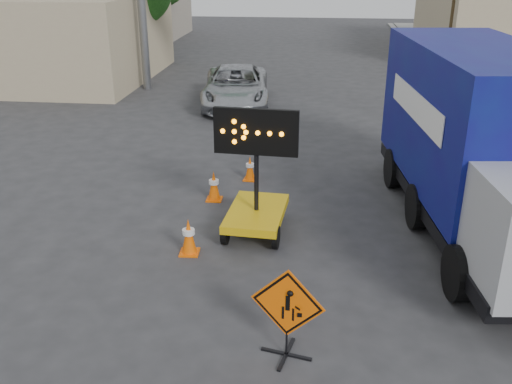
% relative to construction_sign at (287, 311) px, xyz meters
% --- Properties ---
extents(ground, '(100.00, 100.00, 0.00)m').
position_rel_construction_sign_xyz_m(ground, '(-1.06, 0.10, -0.81)').
color(ground, '#2D2D30').
rests_on(ground, ground).
extents(curb_right, '(0.40, 60.00, 0.12)m').
position_rel_construction_sign_xyz_m(curb_right, '(6.14, 15.10, -0.75)').
color(curb_right, gray).
rests_on(curb_right, ground).
extents(storefront_left_near, '(14.00, 10.00, 4.00)m').
position_rel_construction_sign_xyz_m(storefront_left_near, '(-15.06, 20.10, 1.19)').
color(storefront_left_near, tan).
rests_on(storefront_left_near, ground).
extents(storefront_left_far, '(12.00, 10.00, 4.40)m').
position_rel_construction_sign_xyz_m(storefront_left_far, '(-16.06, 34.10, 1.39)').
color(storefront_left_far, gray).
rests_on(storefront_left_far, ground).
extents(construction_sign, '(1.13, 0.81, 1.53)m').
position_rel_construction_sign_xyz_m(construction_sign, '(0.00, 0.00, 0.00)').
color(construction_sign, black).
rests_on(construction_sign, ground).
extents(arrow_board, '(1.80, 2.07, 2.84)m').
position_rel_construction_sign_xyz_m(arrow_board, '(-0.94, 4.20, -0.17)').
color(arrow_board, gold).
rests_on(arrow_board, ground).
extents(pickup_truck, '(3.19, 5.84, 1.55)m').
position_rel_construction_sign_xyz_m(pickup_truck, '(-3.06, 15.52, -0.04)').
color(pickup_truck, '#B0B3B8').
rests_on(pickup_truck, ground).
extents(box_truck, '(3.34, 8.58, 3.97)m').
position_rel_construction_sign_xyz_m(box_truck, '(3.84, 4.92, 0.99)').
color(box_truck, black).
rests_on(box_truck, ground).
extents(cone_a, '(0.42, 0.42, 0.78)m').
position_rel_construction_sign_xyz_m(cone_a, '(-2.22, 3.04, -0.42)').
color(cone_a, '#FA5E05').
rests_on(cone_a, ground).
extents(cone_b, '(0.40, 0.40, 0.77)m').
position_rel_construction_sign_xyz_m(cone_b, '(-2.20, 5.85, -0.43)').
color(cone_b, '#FA5E05').
rests_on(cone_b, ground).
extents(cone_c, '(0.38, 0.38, 0.68)m').
position_rel_construction_sign_xyz_m(cone_c, '(-1.47, 7.32, -0.47)').
color(cone_c, '#FA5E05').
rests_on(cone_c, ground).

